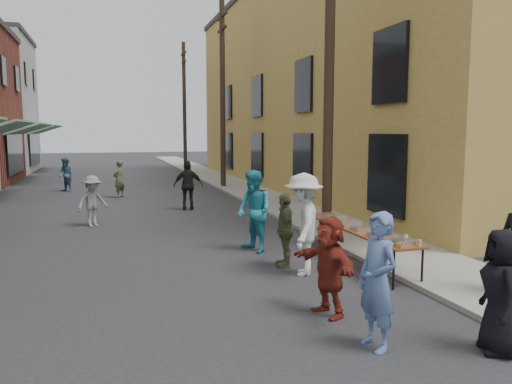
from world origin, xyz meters
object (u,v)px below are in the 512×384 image
utility_pole_far (184,107)px  guest_front_a (501,291)px  guest_front_c (254,211)px  utility_pole_mid (223,95)px  catering_tray_sausage (402,242)px  serving_table (357,229)px  utility_pole_near (329,63)px

utility_pole_far → guest_front_a: size_ratio=5.69×
utility_pole_far → guest_front_c: bearing=-95.3°
utility_pole_mid → catering_tray_sausage: bearing=-91.8°
utility_pole_mid → serving_table: (-0.50, -14.59, -3.79)m
serving_table → guest_front_a: size_ratio=2.53×
utility_pole_near → guest_front_a: (-0.90, -7.03, -3.71)m
utility_pole_far → serving_table: bearing=-91.1°
catering_tray_sausage → guest_front_a: (-0.40, -2.79, 0.00)m
utility_pole_near → catering_tray_sausage: (-0.50, -4.24, -3.71)m
utility_pole_near → utility_pole_mid: (0.00, 12.00, 0.00)m
serving_table → utility_pole_far: bearing=88.9°
utility_pole_far → guest_front_a: (-0.90, -31.03, -3.71)m
utility_pole_mid → catering_tray_sausage: 16.66m
utility_pole_far → catering_tray_sausage: utility_pole_far is taller
serving_table → catering_tray_sausage: 1.65m
utility_pole_near → guest_front_c: utility_pole_near is taller
serving_table → utility_pole_mid: bearing=88.0°
utility_pole_near → utility_pole_far: (0.00, 24.00, 0.00)m
utility_pole_mid → utility_pole_far: same height
utility_pole_far → serving_table: 26.86m
catering_tray_sausage → guest_front_a: 2.82m
utility_pole_far → guest_front_c: (-2.32, -25.05, -3.55)m
guest_front_a → guest_front_c: size_ratio=0.84×
utility_pole_near → catering_tray_sausage: bearing=-96.7°
serving_table → guest_front_c: size_ratio=2.12×
serving_table → catering_tray_sausage: catering_tray_sausage is taller
utility_pole_mid → serving_table: 15.08m
utility_pole_mid → catering_tray_sausage: size_ratio=18.00×
utility_pole_near → utility_pole_far: bearing=90.0°
utility_pole_mid → guest_front_c: utility_pole_mid is taller
utility_pole_far → guest_front_c: utility_pole_far is taller
utility_pole_mid → guest_front_a: 19.41m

